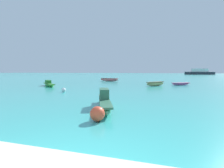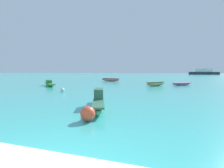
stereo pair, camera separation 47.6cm
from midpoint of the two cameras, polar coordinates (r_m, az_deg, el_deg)
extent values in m
ellipsoid|color=pink|center=(22.51, 20.95, 0.05)|extent=(2.37, 2.00, 0.30)
cube|color=#85446A|center=(22.50, 20.96, 0.33)|extent=(2.20, 1.86, 0.08)
ellipsoid|color=#42A372|center=(8.13, -4.13, -6.49)|extent=(1.92, 3.84, 0.41)
cube|color=#31664B|center=(8.10, -4.13, -5.34)|extent=(1.78, 3.54, 0.08)
cube|color=#31664B|center=(8.55, -4.20, -3.03)|extent=(0.80, 1.18, 0.45)
ellipsoid|color=tan|center=(20.30, 13.28, 0.05)|extent=(2.08, 2.27, 0.49)
cube|color=#6C6844|center=(20.29, 13.29, 0.63)|extent=(1.93, 2.10, 0.08)
ellipsoid|color=#E47371|center=(28.67, -1.37, 1.41)|extent=(3.24, 0.88, 0.50)
cube|color=#8A4C4A|center=(28.66, -1.37, 1.83)|extent=(2.99, 0.83, 0.08)
ellipsoid|color=green|center=(20.98, -20.48, -0.22)|extent=(3.43, 3.25, 0.31)
cube|color=#307C30|center=(20.97, -20.49, 0.09)|extent=(3.17, 3.01, 0.08)
cube|color=#307C30|center=(21.46, -20.74, 0.74)|extent=(1.19, 1.16, 0.34)
sphere|color=#E54C2D|center=(6.10, -7.05, -9.68)|extent=(0.52, 0.52, 0.52)
sphere|color=white|center=(14.74, -16.38, -1.89)|extent=(0.34, 0.34, 0.34)
cube|color=#2D333D|center=(87.06, 26.48, 3.19)|extent=(12.05, 2.65, 1.20)
cube|color=white|center=(87.06, 26.51, 4.06)|extent=(6.63, 2.25, 1.45)
camera|label=1|loc=(0.24, -90.70, -0.05)|focal=28.00mm
camera|label=2|loc=(0.24, 89.30, 0.05)|focal=28.00mm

